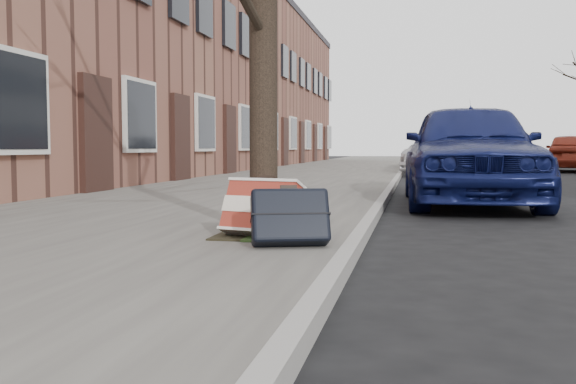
% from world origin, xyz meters
% --- Properties ---
extents(ground, '(120.00, 120.00, 0.00)m').
position_xyz_m(ground, '(0.00, 0.00, 0.00)').
color(ground, black).
rests_on(ground, ground).
extents(near_sidewalk, '(5.00, 70.00, 0.12)m').
position_xyz_m(near_sidewalk, '(-3.70, 15.00, 0.06)').
color(near_sidewalk, slate).
rests_on(near_sidewalk, ground).
extents(house_near, '(6.80, 40.00, 7.00)m').
position_xyz_m(house_near, '(-9.60, 16.00, 3.50)').
color(house_near, brown).
rests_on(house_near, ground).
extents(dirt_patch, '(0.85, 0.85, 0.02)m').
position_xyz_m(dirt_patch, '(-2.00, 1.20, 0.13)').
color(dirt_patch, black).
rests_on(dirt_patch, near_sidewalk).
extents(suitcase_red, '(0.71, 0.52, 0.49)m').
position_xyz_m(suitcase_red, '(-2.01, 1.02, 0.37)').
color(suitcase_red, maroon).
rests_on(suitcase_red, near_sidewalk).
extents(suitcase_navy, '(0.67, 0.52, 0.46)m').
position_xyz_m(suitcase_navy, '(-1.70, 0.62, 0.35)').
color(suitcase_navy, black).
rests_on(suitcase_navy, near_sidewalk).
extents(car_near_front, '(2.05, 4.78, 1.61)m').
position_xyz_m(car_near_front, '(0.02, 6.06, 0.80)').
color(car_near_front, '#0F1549').
rests_on(car_near_front, ground).
extents(car_near_mid, '(2.55, 4.08, 1.27)m').
position_xyz_m(car_near_mid, '(0.01, 16.44, 0.63)').
color(car_near_mid, '#AEB0B5').
rests_on(car_near_mid, ground).
extents(car_near_back, '(2.24, 4.74, 1.31)m').
position_xyz_m(car_near_back, '(-0.05, 21.09, 0.65)').
color(car_near_back, '#37373B').
rests_on(car_near_back, ground).
extents(car_far_back, '(2.45, 4.31, 1.38)m').
position_xyz_m(car_far_back, '(4.67, 20.59, 0.69)').
color(car_far_back, maroon).
rests_on(car_far_back, ground).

